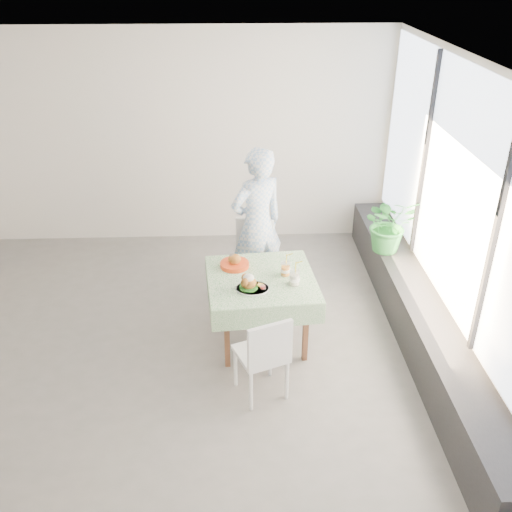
{
  "coord_description": "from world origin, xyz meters",
  "views": [
    {
      "loc": [
        0.95,
        -4.76,
        3.59
      ],
      "look_at": [
        1.15,
        0.09,
        0.96
      ],
      "focal_mm": 40.0,
      "sensor_mm": 36.0,
      "label": 1
    }
  ],
  "objects_px": {
    "chair_far": "(252,275)",
    "diner": "(257,225)",
    "juice_cup_orange": "(285,269)",
    "potted_plant": "(390,224)",
    "main_dish": "(250,285)",
    "chair_near": "(262,370)",
    "cafe_table": "(261,302)"
  },
  "relations": [
    {
      "from": "cafe_table",
      "to": "diner",
      "type": "bearing_deg",
      "value": 90.18
    },
    {
      "from": "chair_near",
      "to": "main_dish",
      "type": "xyz_separation_m",
      "value": [
        -0.08,
        0.6,
        0.53
      ]
    },
    {
      "from": "juice_cup_orange",
      "to": "diner",
      "type": "bearing_deg",
      "value": 105.51
    },
    {
      "from": "potted_plant",
      "to": "main_dish",
      "type": "bearing_deg",
      "value": -143.46
    },
    {
      "from": "cafe_table",
      "to": "potted_plant",
      "type": "relative_size",
      "value": 1.69
    },
    {
      "from": "main_dish",
      "to": "juice_cup_orange",
      "type": "relative_size",
      "value": 1.15
    },
    {
      "from": "diner",
      "to": "cafe_table",
      "type": "bearing_deg",
      "value": 61.11
    },
    {
      "from": "cafe_table",
      "to": "chair_near",
      "type": "bearing_deg",
      "value": -92.49
    },
    {
      "from": "chair_far",
      "to": "chair_near",
      "type": "bearing_deg",
      "value": -89.12
    },
    {
      "from": "cafe_table",
      "to": "potted_plant",
      "type": "xyz_separation_m",
      "value": [
        1.51,
        0.99,
        0.37
      ]
    },
    {
      "from": "juice_cup_orange",
      "to": "potted_plant",
      "type": "distance_m",
      "value": 1.58
    },
    {
      "from": "diner",
      "to": "juice_cup_orange",
      "type": "distance_m",
      "value": 0.91
    },
    {
      "from": "chair_far",
      "to": "chair_near",
      "type": "height_order",
      "value": "chair_far"
    },
    {
      "from": "chair_far",
      "to": "cafe_table",
      "type": "bearing_deg",
      "value": -85.89
    },
    {
      "from": "cafe_table",
      "to": "main_dish",
      "type": "xyz_separation_m",
      "value": [
        -0.11,
        -0.21,
        0.34
      ]
    },
    {
      "from": "diner",
      "to": "main_dish",
      "type": "relative_size",
      "value": 5.51
    },
    {
      "from": "chair_far",
      "to": "diner",
      "type": "relative_size",
      "value": 0.51
    },
    {
      "from": "juice_cup_orange",
      "to": "potted_plant",
      "type": "xyz_separation_m",
      "value": [
        1.27,
        0.94,
        0.03
      ]
    },
    {
      "from": "cafe_table",
      "to": "main_dish",
      "type": "distance_m",
      "value": 0.41
    },
    {
      "from": "diner",
      "to": "potted_plant",
      "type": "xyz_separation_m",
      "value": [
        1.51,
        0.07,
        -0.05
      ]
    },
    {
      "from": "main_dish",
      "to": "juice_cup_orange",
      "type": "xyz_separation_m",
      "value": [
        0.35,
        0.26,
        0.01
      ]
    },
    {
      "from": "chair_near",
      "to": "juice_cup_orange",
      "type": "height_order",
      "value": "juice_cup_orange"
    },
    {
      "from": "diner",
      "to": "main_dish",
      "type": "distance_m",
      "value": 1.14
    },
    {
      "from": "chair_far",
      "to": "diner",
      "type": "bearing_deg",
      "value": 52.22
    },
    {
      "from": "main_dish",
      "to": "juice_cup_orange",
      "type": "height_order",
      "value": "juice_cup_orange"
    },
    {
      "from": "juice_cup_orange",
      "to": "main_dish",
      "type": "bearing_deg",
      "value": -144.06
    },
    {
      "from": "diner",
      "to": "potted_plant",
      "type": "distance_m",
      "value": 1.51
    },
    {
      "from": "main_dish",
      "to": "potted_plant",
      "type": "relative_size",
      "value": 0.48
    },
    {
      "from": "chair_near",
      "to": "juice_cup_orange",
      "type": "xyz_separation_m",
      "value": [
        0.27,
        0.85,
        0.54
      ]
    },
    {
      "from": "cafe_table",
      "to": "chair_far",
      "type": "height_order",
      "value": "chair_far"
    },
    {
      "from": "cafe_table",
      "to": "juice_cup_orange",
      "type": "height_order",
      "value": "juice_cup_orange"
    },
    {
      "from": "diner",
      "to": "juice_cup_orange",
      "type": "relative_size",
      "value": 6.34
    }
  ]
}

